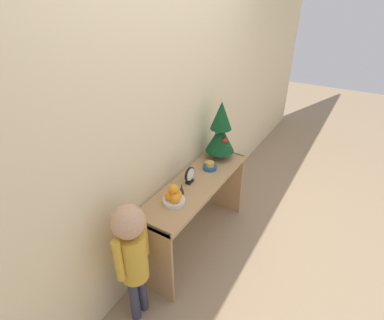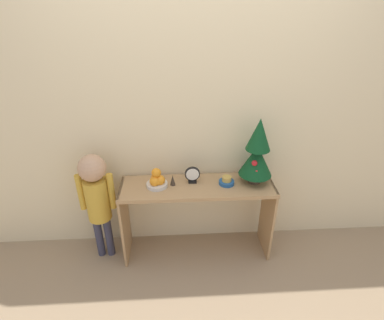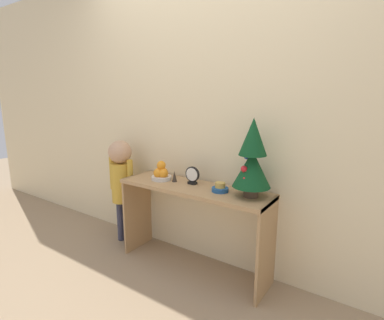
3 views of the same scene
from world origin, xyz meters
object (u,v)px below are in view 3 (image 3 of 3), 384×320
object	(u,v)px
mini_tree	(252,159)
singing_bowl	(220,188)
fruit_bowl	(161,173)
figurine	(174,176)
child_figure	(121,177)
desk_clock	(192,176)

from	to	relation	value
mini_tree	singing_bowl	size ratio (longest dim) A/B	4.43
fruit_bowl	singing_bowl	xyz separation A→B (m)	(0.56, -0.00, -0.03)
figurine	singing_bowl	bearing A→B (deg)	-1.91
fruit_bowl	child_figure	bearing A→B (deg)	-179.38
mini_tree	singing_bowl	world-z (taller)	mini_tree
child_figure	mini_tree	bearing A→B (deg)	1.21
mini_tree	child_figure	world-z (taller)	mini_tree
fruit_bowl	desk_clock	xyz separation A→B (m)	(0.29, 0.04, 0.01)
desk_clock	figurine	size ratio (longest dim) A/B	1.60
mini_tree	fruit_bowl	distance (m)	0.82
singing_bowl	figurine	bearing A→B (deg)	178.09
singing_bowl	desk_clock	bearing A→B (deg)	171.75
fruit_bowl	child_figure	distance (m)	0.50
mini_tree	singing_bowl	bearing A→B (deg)	-174.57
fruit_bowl	desk_clock	world-z (taller)	fruit_bowl
singing_bowl	child_figure	bearing A→B (deg)	-179.73
mini_tree	figurine	bearing A→B (deg)	-179.36
figurine	mini_tree	bearing A→B (deg)	0.64
mini_tree	child_figure	bearing A→B (deg)	-178.79
mini_tree	fruit_bowl	size ratio (longest dim) A/B	3.27
fruit_bowl	singing_bowl	bearing A→B (deg)	-0.03
mini_tree	child_figure	size ratio (longest dim) A/B	0.56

